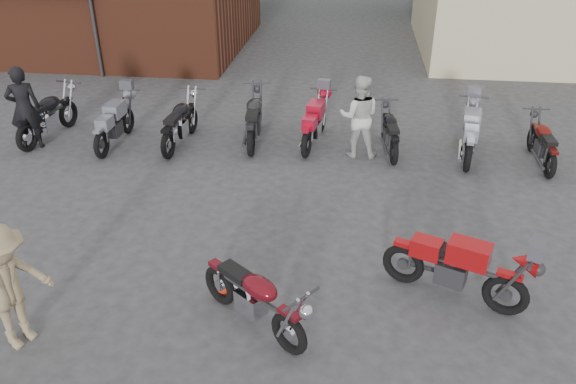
# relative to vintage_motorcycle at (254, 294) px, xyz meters

# --- Properties ---
(ground) EXTENTS (90.00, 90.00, 0.00)m
(ground) POSITION_rel_vintage_motorcycle_xyz_m (-0.05, 0.78, -0.55)
(ground) COLOR #353537
(stucco_building) EXTENTS (10.00, 8.00, 3.50)m
(stucco_building) POSITION_rel_vintage_motorcycle_xyz_m (8.45, 15.78, 1.20)
(stucco_building) COLOR #C7BD8E
(stucco_building) RESTS_ON ground
(vintage_motorcycle) EXTENTS (1.90, 1.67, 1.11)m
(vintage_motorcycle) POSITION_rel_vintage_motorcycle_xyz_m (0.00, 0.00, 0.00)
(vintage_motorcycle) COLOR #590B13
(vintage_motorcycle) RESTS_ON ground
(sportbike) EXTENTS (2.14, 1.40, 1.18)m
(sportbike) POSITION_rel_vintage_motorcycle_xyz_m (2.75, 0.96, 0.04)
(sportbike) COLOR #A80E10
(sportbike) RESTS_ON ground
(helmet) EXTENTS (0.34, 0.34, 0.25)m
(helmet) POSITION_rel_vintage_motorcycle_xyz_m (-0.56, 0.63, -0.43)
(helmet) COLOR red
(helmet) RESTS_ON ground
(person_dark) EXTENTS (0.82, 0.71, 1.90)m
(person_dark) POSITION_rel_vintage_motorcycle_xyz_m (-6.10, 5.27, 0.40)
(person_dark) COLOR black
(person_dark) RESTS_ON ground
(person_light) EXTENTS (0.89, 0.70, 1.82)m
(person_light) POSITION_rel_vintage_motorcycle_xyz_m (1.30, 5.76, 0.35)
(person_light) COLOR silver
(person_light) RESTS_ON ground
(person_tan) EXTENTS (1.10, 1.32, 1.77)m
(person_tan) POSITION_rel_vintage_motorcycle_xyz_m (-2.99, -0.64, 0.33)
(person_tan) COLOR #9B8660
(person_tan) RESTS_ON ground
(row_bike_0) EXTENTS (1.02, 2.19, 1.22)m
(row_bike_0) POSITION_rel_vintage_motorcycle_xyz_m (-5.94, 5.88, 0.06)
(row_bike_0) COLOR black
(row_bike_0) RESTS_ON ground
(row_bike_1) EXTENTS (0.70, 2.00, 1.15)m
(row_bike_1) POSITION_rel_vintage_motorcycle_xyz_m (-4.24, 5.70, 0.02)
(row_bike_1) COLOR gray
(row_bike_1) RESTS_ON ground
(row_bike_2) EXTENTS (0.82, 2.09, 1.19)m
(row_bike_2) POSITION_rel_vintage_motorcycle_xyz_m (-2.75, 5.87, 0.04)
(row_bike_2) COLOR black
(row_bike_2) RESTS_ON ground
(row_bike_3) EXTENTS (0.89, 2.20, 1.25)m
(row_bike_3) POSITION_rel_vintage_motorcycle_xyz_m (-1.10, 6.25, 0.07)
(row_bike_3) COLOR black
(row_bike_3) RESTS_ON ground
(row_bike_4) EXTENTS (0.95, 2.08, 1.16)m
(row_bike_4) POSITION_rel_vintage_motorcycle_xyz_m (0.30, 6.26, 0.03)
(row_bike_4) COLOR #B70F28
(row_bike_4) RESTS_ON ground
(row_bike_5) EXTENTS (0.80, 1.87, 1.05)m
(row_bike_5) POSITION_rel_vintage_motorcycle_xyz_m (2.00, 6.06, -0.03)
(row_bike_5) COLOR black
(row_bike_5) RESTS_ON ground
(row_bike_6) EXTENTS (1.01, 2.16, 1.20)m
(row_bike_6) POSITION_rel_vintage_motorcycle_xyz_m (3.72, 6.01, 0.05)
(row_bike_6) COLOR gray
(row_bike_6) RESTS_ON ground
(row_bike_7) EXTENTS (0.61, 1.83, 1.06)m
(row_bike_7) POSITION_rel_vintage_motorcycle_xyz_m (5.21, 5.81, -0.02)
(row_bike_7) COLOR #560F0A
(row_bike_7) RESTS_ON ground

